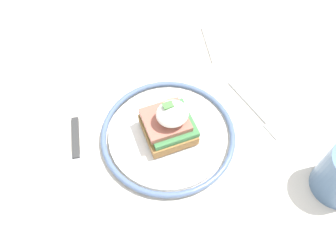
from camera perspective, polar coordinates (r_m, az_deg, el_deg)
ground_plane at (r=1.26m, az=-2.41°, el=-17.24°), size 6.00×6.00×0.00m
dining_table at (r=0.70m, az=-4.21°, el=-3.74°), size 0.97×0.84×0.72m
plate at (r=0.57m, az=0.00°, el=-1.47°), size 0.24×0.24×0.02m
sandwich at (r=0.54m, az=0.21°, el=0.64°), size 0.09×0.11×0.08m
fork at (r=0.63m, az=15.28°, el=2.51°), size 0.04×0.15×0.00m
knife at (r=0.58m, az=-15.62°, el=-5.35°), size 0.05×0.19×0.01m
napkin at (r=0.74m, az=12.20°, el=14.28°), size 0.16×0.14×0.01m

